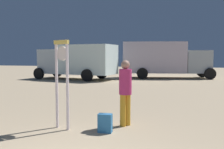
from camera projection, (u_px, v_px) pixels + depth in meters
name	position (u px, v px, depth m)	size (l,w,h in m)	color
standing_clock	(62.00, 76.00, 6.03)	(0.46, 0.24, 2.21)	white
person_near_clock	(125.00, 89.00, 6.31)	(0.33, 0.33, 1.72)	gold
backpack	(105.00, 123.00, 5.80)	(0.33, 0.22, 0.45)	teal
box_truck_near	(78.00, 60.00, 19.35)	(6.73, 3.60, 2.72)	white
box_truck_far	(163.00, 59.00, 20.56)	(7.67, 3.48, 3.03)	silver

